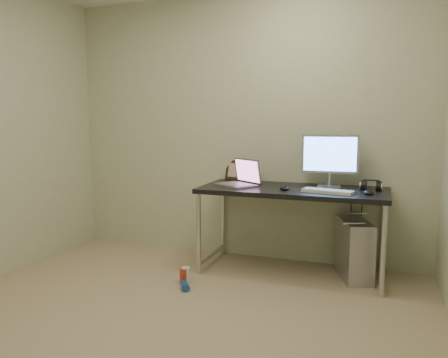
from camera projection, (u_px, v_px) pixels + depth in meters
floor at (156, 335)px, 2.72m from camera, size 3.50×3.50×0.00m
wall_back at (242, 128)px, 4.18m from camera, size 3.50×0.02×2.50m
desk at (293, 197)px, 3.74m from camera, size 1.58×0.69×0.75m
tower_computer at (354, 249)px, 3.67m from camera, size 0.36×0.52×0.53m
cable_a at (350, 225)px, 3.90m from camera, size 0.01×0.16×0.69m
cable_b at (361, 228)px, 3.85m from camera, size 0.02×0.11×0.71m
can_red at (184, 276)px, 3.57m from camera, size 0.08×0.08×0.13m
can_white at (186, 275)px, 3.58m from camera, size 0.09×0.09×0.13m
can_blue at (185, 286)px, 3.44m from camera, size 0.12×0.13×0.06m
laptop at (240, 179)px, 3.86m from camera, size 0.44×0.42×0.24m
monitor at (330, 156)px, 3.76m from camera, size 0.49×0.16×0.46m
keyboard at (328, 191)px, 3.49m from camera, size 0.42×0.20×0.02m
mouse_right at (369, 192)px, 3.42m from camera, size 0.10×0.14×0.04m
mouse_left at (285, 187)px, 3.64m from camera, size 0.10×0.14×0.04m
headphones at (371, 187)px, 3.62m from camera, size 0.17×0.10×0.11m
picture_frame at (237, 170)px, 4.22m from camera, size 0.25×0.13×0.19m
webcam at (260, 173)px, 4.12m from camera, size 0.04×0.04×0.11m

